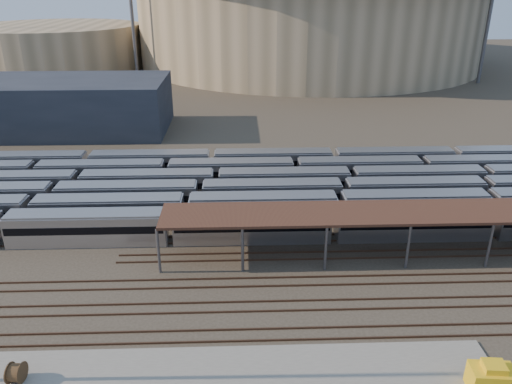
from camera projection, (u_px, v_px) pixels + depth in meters
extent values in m
plane|color=#383026|center=(237.00, 278.00, 50.79)|extent=(420.00, 420.00, 0.00)
cube|color=#A4A4A9|center=(170.00, 227.00, 57.17)|extent=(112.00, 2.90, 3.60)
cube|color=#A4A4A9|center=(187.00, 211.00, 61.08)|extent=(112.00, 2.90, 3.60)
cube|color=#A4A4A9|center=(200.00, 197.00, 64.98)|extent=(112.00, 2.90, 3.60)
cube|color=#A4A4A9|center=(216.00, 185.00, 68.89)|extent=(112.00, 2.90, 3.60)
cube|color=#A4A4A9|center=(295.00, 173.00, 73.12)|extent=(112.00, 2.90, 3.60)
cube|color=#A4A4A9|center=(212.00, 164.00, 76.57)|extent=(112.00, 2.90, 3.60)
cylinder|color=#56555A|center=(158.00, 251.00, 50.73)|extent=(0.30, 0.30, 5.00)
cylinder|color=#56555A|center=(165.00, 227.00, 55.69)|extent=(0.30, 0.30, 5.00)
cylinder|color=#56555A|center=(243.00, 250.00, 51.01)|extent=(0.30, 0.30, 5.00)
cylinder|color=#56555A|center=(242.00, 226.00, 55.97)|extent=(0.30, 0.30, 5.00)
cylinder|color=#56555A|center=(326.00, 248.00, 51.29)|extent=(0.30, 0.30, 5.00)
cylinder|color=#56555A|center=(318.00, 224.00, 56.25)|extent=(0.30, 0.30, 5.00)
cylinder|color=#56555A|center=(408.00, 247.00, 51.57)|extent=(0.30, 0.30, 5.00)
cylinder|color=#56555A|center=(393.00, 223.00, 56.53)|extent=(0.30, 0.30, 5.00)
cylinder|color=#56555A|center=(489.00, 245.00, 51.85)|extent=(0.30, 0.30, 5.00)
cylinder|color=#56555A|center=(467.00, 222.00, 56.81)|extent=(0.30, 0.30, 5.00)
cube|color=#391E17|center=(443.00, 212.00, 53.14)|extent=(60.00, 6.00, 0.30)
cube|color=#4C3323|center=(237.00, 287.00, 49.15)|extent=(170.00, 0.12, 0.18)
cube|color=#4C3323|center=(237.00, 278.00, 50.53)|extent=(170.00, 0.12, 0.18)
cube|color=#4C3323|center=(237.00, 312.00, 45.48)|extent=(170.00, 0.12, 0.18)
cube|color=#4C3323|center=(237.00, 302.00, 46.85)|extent=(170.00, 0.12, 0.18)
cube|color=#4C3323|center=(237.00, 341.00, 41.80)|extent=(170.00, 0.12, 0.18)
cube|color=#4C3323|center=(237.00, 329.00, 43.18)|extent=(170.00, 0.12, 0.18)
cylinder|color=tan|center=(308.00, 22.00, 174.58)|extent=(116.00, 116.00, 28.00)
cylinder|color=tan|center=(56.00, 47.00, 165.40)|extent=(56.00, 56.00, 14.00)
cube|color=#1E232D|center=(59.00, 105.00, 98.16)|extent=(42.00, 20.00, 10.00)
cylinder|color=#56555A|center=(132.00, 16.00, 143.67)|extent=(1.00, 1.00, 36.00)
cylinder|color=#56555A|center=(489.00, 17.00, 137.75)|extent=(1.00, 1.00, 36.00)
cylinder|color=#56555A|center=(210.00, 7.00, 190.22)|extent=(1.00, 1.00, 36.00)
cylinder|color=brown|center=(16.00, 373.00, 37.19)|extent=(1.09, 1.72, 1.62)
cube|color=yellow|center=(491.00, 380.00, 36.32)|extent=(3.29, 2.24, 1.95)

